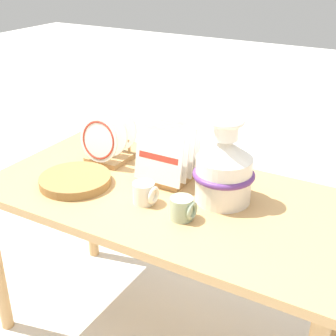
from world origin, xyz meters
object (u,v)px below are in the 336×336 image
dish_rack_round_plates (108,144)px  mug_cream_glaze (145,193)px  ceramic_vase (224,168)px  dish_rack_square_plates (168,160)px  wicker_charger_stack (75,180)px  mug_sage_glaze (183,209)px

dish_rack_round_plates → mug_cream_glaze: (0.34, -0.24, -0.04)m
dish_rack_round_plates → mug_cream_glaze: size_ratio=2.42×
ceramic_vase → mug_cream_glaze: 0.31m
ceramic_vase → dish_rack_square_plates: bearing=170.5°
wicker_charger_stack → mug_sage_glaze: mug_sage_glaze is taller
dish_rack_round_plates → dish_rack_square_plates: bearing=-5.1°
dish_rack_round_plates → mug_cream_glaze: dish_rack_round_plates is taller
mug_cream_glaze → mug_sage_glaze: same height
ceramic_vase → wicker_charger_stack: size_ratio=1.13×
ceramic_vase → dish_rack_square_plates: ceramic_vase is taller
dish_rack_square_plates → mug_sage_glaze: (0.20, -0.24, -0.05)m
mug_cream_glaze → dish_rack_square_plates: bearing=95.3°
mug_cream_glaze → mug_sage_glaze: size_ratio=1.00×
dish_rack_round_plates → dish_rack_square_plates: (0.33, -0.03, 0.01)m
wicker_charger_stack → dish_rack_square_plates: bearing=36.1°
mug_sage_glaze → dish_rack_round_plates: bearing=152.8°
ceramic_vase → mug_sage_glaze: ceramic_vase is taller
dish_rack_square_plates → wicker_charger_stack: (-0.31, -0.22, -0.07)m
dish_rack_round_plates → ceramic_vase: bearing=-7.1°
wicker_charger_stack → mug_sage_glaze: 0.50m
dish_rack_round_plates → mug_cream_glaze: bearing=-34.7°
dish_rack_square_plates → mug_cream_glaze: 0.22m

